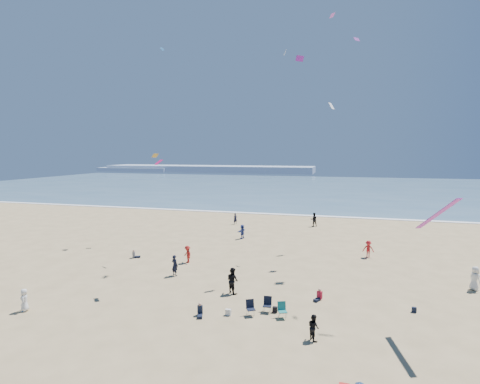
# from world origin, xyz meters

# --- Properties ---
(ground) EXTENTS (220.00, 220.00, 0.00)m
(ground) POSITION_xyz_m (0.00, 0.00, 0.00)
(ground) COLOR tan
(ground) RESTS_ON ground
(ocean) EXTENTS (220.00, 100.00, 0.06)m
(ocean) POSITION_xyz_m (0.00, 95.00, 0.03)
(ocean) COLOR #476B84
(ocean) RESTS_ON ground
(surf_line) EXTENTS (220.00, 1.20, 0.08)m
(surf_line) POSITION_xyz_m (0.00, 45.00, 0.04)
(surf_line) COLOR white
(surf_line) RESTS_ON ground
(headland_far) EXTENTS (110.00, 20.00, 3.20)m
(headland_far) POSITION_xyz_m (-60.00, 170.00, 1.60)
(headland_far) COLOR #7A8EA8
(headland_far) RESTS_ON ground
(headland_near) EXTENTS (40.00, 14.00, 2.00)m
(headland_near) POSITION_xyz_m (-100.00, 165.00, 1.00)
(headland_near) COLOR #7A8EA8
(headland_near) RESTS_ON ground
(standing_flyers) EXTENTS (30.57, 40.86, 1.93)m
(standing_flyers) POSITION_xyz_m (4.65, 13.43, 0.89)
(standing_flyers) COLOR white
(standing_flyers) RESTS_ON ground
(seated_group) EXTENTS (19.26, 23.72, 0.84)m
(seated_group) POSITION_xyz_m (0.96, 4.22, 0.42)
(seated_group) COLOR white
(seated_group) RESTS_ON ground
(chair_cluster) EXTENTS (2.80, 1.52, 1.00)m
(chair_cluster) POSITION_xyz_m (4.23, 6.33, 0.50)
(chair_cluster) COLOR black
(chair_cluster) RESTS_ON ground
(white_tote) EXTENTS (0.35, 0.20, 0.40)m
(white_tote) POSITION_xyz_m (1.85, 5.70, 0.20)
(white_tote) COLOR silver
(white_tote) RESTS_ON ground
(black_backpack) EXTENTS (0.30, 0.22, 0.38)m
(black_backpack) POSITION_xyz_m (4.66, 6.90, 0.19)
(black_backpack) COLOR black
(black_backpack) RESTS_ON ground
(navy_bag) EXTENTS (0.28, 0.18, 0.34)m
(navy_bag) POSITION_xyz_m (13.41, 9.35, 0.17)
(navy_bag) COLOR black
(navy_bag) RESTS_ON ground
(kites_aloft) EXTENTS (37.40, 39.77, 30.27)m
(kites_aloft) POSITION_xyz_m (9.47, 10.97, 14.22)
(kites_aloft) COLOR purple
(kites_aloft) RESTS_ON ground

